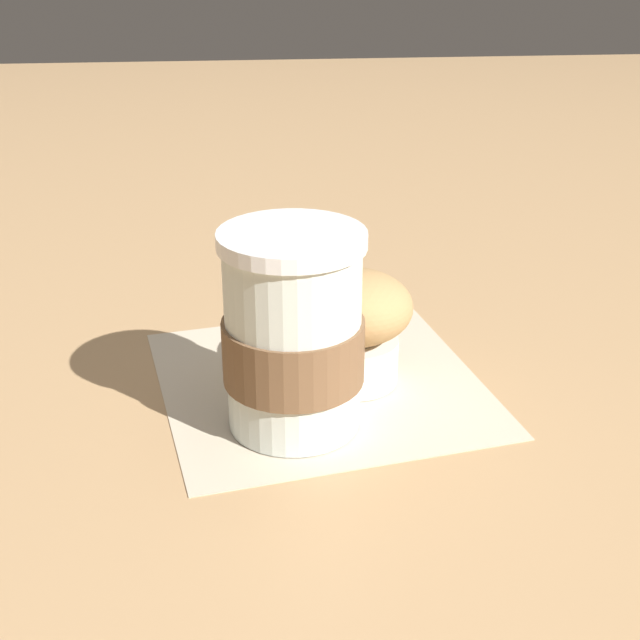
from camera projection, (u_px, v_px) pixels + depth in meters
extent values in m
plane|color=tan|center=(320.00, 383.00, 0.65)|extent=(3.00, 3.00, 0.00)
cube|color=beige|center=(320.00, 382.00, 0.65)|extent=(0.27, 0.27, 0.00)
cylinder|color=silver|center=(293.00, 338.00, 0.57)|extent=(0.09, 0.09, 0.13)
cylinder|color=white|center=(292.00, 240.00, 0.55)|extent=(0.09, 0.09, 0.01)
cylinder|color=brown|center=(293.00, 350.00, 0.58)|extent=(0.09, 0.09, 0.04)
cylinder|color=white|center=(352.00, 357.00, 0.65)|extent=(0.07, 0.07, 0.03)
ellipsoid|color=#AD8451|center=(353.00, 305.00, 0.63)|extent=(0.08, 0.08, 0.05)
ellipsoid|color=yellow|center=(282.00, 331.00, 0.69)|extent=(0.06, 0.05, 0.04)
ellipsoid|color=yellow|center=(282.00, 362.00, 0.64)|extent=(0.06, 0.04, 0.04)
ellipsoid|color=brown|center=(309.00, 396.00, 0.59)|extent=(0.06, 0.04, 0.04)
cube|color=pink|center=(281.00, 300.00, 0.78)|extent=(0.06, 0.06, 0.01)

